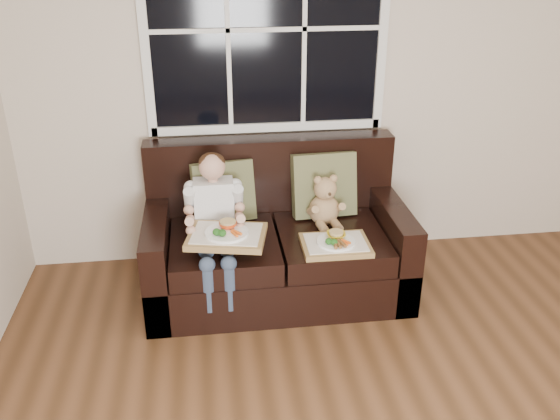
{
  "coord_description": "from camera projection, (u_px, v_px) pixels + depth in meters",
  "views": [
    {
      "loc": [
        -0.96,
        -1.47,
        2.24
      ],
      "look_at": [
        -0.52,
        1.85,
        0.65
      ],
      "focal_mm": 38.0,
      "sensor_mm": 36.0,
      "label": 1
    }
  ],
  "objects": [
    {
      "name": "tray_left",
      "position": [
        227.0,
        235.0,
        3.56
      ],
      "size": [
        0.52,
        0.44,
        0.11
      ],
      "rotation": [
        0.0,
        0.0,
        -0.21
      ],
      "color": "olive",
      "rests_on": "child"
    },
    {
      "name": "tray_right",
      "position": [
        336.0,
        244.0,
        3.66
      ],
      "size": [
        0.42,
        0.32,
        0.1
      ],
      "rotation": [
        0.0,
        0.0,
        -0.01
      ],
      "color": "olive",
      "rests_on": "loveseat"
    },
    {
      "name": "pillow_right",
      "position": [
        324.0,
        185.0,
        4.02
      ],
      "size": [
        0.45,
        0.23,
        0.45
      ],
      "rotation": [
        -0.21,
        0.0,
        0.07
      ],
      "color": "#676941",
      "rests_on": "loveseat"
    },
    {
      "name": "pillow_left",
      "position": [
        224.0,
        192.0,
        3.95
      ],
      "size": [
        0.43,
        0.26,
        0.42
      ],
      "rotation": [
        -0.21,
        0.0,
        0.2
      ],
      "color": "#676941",
      "rests_on": "loveseat"
    },
    {
      "name": "loveseat",
      "position": [
        276.0,
        245.0,
        4.0
      ],
      "size": [
        1.7,
        0.92,
        0.96
      ],
      "color": "black",
      "rests_on": "ground"
    },
    {
      "name": "room_walls",
      "position": [
        543.0,
        177.0,
        1.7
      ],
      "size": [
        4.52,
        5.02,
        2.71
      ],
      "color": "beige",
      "rests_on": "ground"
    },
    {
      "name": "teddy_bear",
      "position": [
        325.0,
        204.0,
        3.92
      ],
      "size": [
        0.23,
        0.28,
        0.36
      ],
      "rotation": [
        0.0,
        0.0,
        0.13
      ],
      "color": "tan",
      "rests_on": "loveseat"
    },
    {
      "name": "window_back",
      "position": [
        266.0,
        29.0,
        3.84
      ],
      "size": [
        1.62,
        0.04,
        1.37
      ],
      "color": "black",
      "rests_on": "room_walls"
    },
    {
      "name": "child",
      "position": [
        215.0,
        212.0,
        3.7
      ],
      "size": [
        0.37,
        0.59,
        0.83
      ],
      "color": "silver",
      "rests_on": "loveseat"
    }
  ]
}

